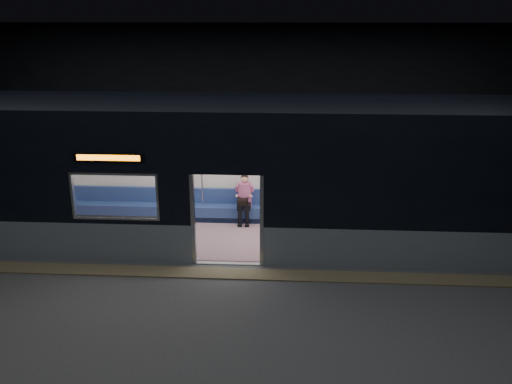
{
  "coord_description": "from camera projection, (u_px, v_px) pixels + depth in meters",
  "views": [
    {
      "loc": [
        1.29,
        -9.7,
        5.19
      ],
      "look_at": [
        0.54,
        2.3,
        1.27
      ],
      "focal_mm": 38.0,
      "sensor_mm": 36.0,
      "label": 1
    }
  ],
  "objects": [
    {
      "name": "station_envelope",
      "position": [
        218.0,
        105.0,
        9.76
      ],
      "size": [
        24.0,
        14.0,
        5.0
      ],
      "color": "black",
      "rests_on": "station_floor"
    },
    {
      "name": "handbag",
      "position": [
        243.0,
        202.0,
        13.86
      ],
      "size": [
        0.29,
        0.26,
        0.13
      ],
      "primitive_type": "cube",
      "rotation": [
        0.0,
        0.0,
        0.11
      ],
      "color": "black",
      "rests_on": "passenger"
    },
    {
      "name": "station_floor",
      "position": [
        222.0,
        287.0,
        10.9
      ],
      "size": [
        24.0,
        14.0,
        0.01
      ],
      "primitive_type": "cube",
      "color": "#47494C",
      "rests_on": "ground"
    },
    {
      "name": "metro_car",
      "position": [
        234.0,
        165.0,
        12.73
      ],
      "size": [
        18.0,
        3.04,
        3.35
      ],
      "color": "#8793A1",
      "rests_on": "station_floor"
    },
    {
      "name": "transit_map",
      "position": [
        428.0,
        168.0,
        13.8
      ],
      "size": [
        1.06,
        0.03,
        0.69
      ],
      "primitive_type": "cube",
      "color": "white",
      "rests_on": "metro_car"
    },
    {
      "name": "tactile_strip",
      "position": [
        225.0,
        274.0,
        11.41
      ],
      "size": [
        22.8,
        0.5,
        0.03
      ],
      "primitive_type": "cube",
      "color": "#8C7F59",
      "rests_on": "station_floor"
    },
    {
      "name": "passenger",
      "position": [
        244.0,
        195.0,
        14.01
      ],
      "size": [
        0.36,
        0.61,
        1.27
      ],
      "rotation": [
        0.0,
        0.0,
        0.01
      ],
      "color": "black",
      "rests_on": "metro_car"
    }
  ]
}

